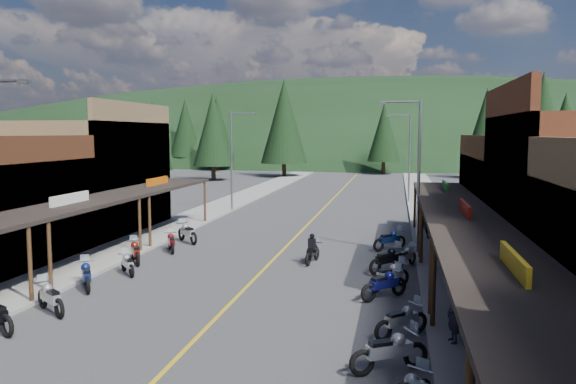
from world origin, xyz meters
The scene contains 36 objects.
ground centered at (0.00, 0.00, 0.00)m, with size 220.00×220.00×0.00m, color #38383A.
centerline centered at (0.00, 20.00, 0.01)m, with size 0.15×90.00×0.01m, color gold.
sidewalk_west centered at (-8.70, 20.00, 0.07)m, with size 3.40×94.00×0.15m, color gray.
sidewalk_east centered at (8.70, 20.00, 0.07)m, with size 3.40×94.00×0.15m, color gray.
shop_west_3 centered at (-13.78, 11.30, 3.52)m, with size 10.90×10.20×8.20m.
shop_east_3 centered at (13.75, 11.30, 2.53)m, with size 10.90×10.20×6.20m.
streetlight_1 centered at (-6.95, 22.00, 4.46)m, with size 2.16×0.18×8.00m.
streetlight_2 centered at (6.95, 8.00, 4.46)m, with size 2.16×0.18×8.00m.
streetlight_3 centered at (6.95, 30.00, 4.46)m, with size 2.16×0.18×8.00m.
ridge_hill centered at (0.00, 135.00, 0.00)m, with size 310.00×140.00×60.00m, color black.
pine_0 centered at (-40.00, 62.00, 6.48)m, with size 5.04×5.04×11.00m.
pine_1 centered at (-24.00, 70.00, 7.24)m, with size 5.88×5.88×12.50m.
pine_2 centered at (-10.00, 58.00, 7.99)m, with size 6.72×6.72×14.00m.
pine_3 centered at (4.00, 66.00, 6.48)m, with size 5.04×5.04×11.00m.
pine_4 centered at (18.00, 60.00, 7.24)m, with size 5.88×5.88×12.50m.
pine_7 centered at (-32.00, 76.00, 7.24)m, with size 5.88×5.88×12.50m.
pine_8 centered at (-22.00, 40.00, 5.98)m, with size 4.48×4.48×10.00m.
pine_9 centered at (24.00, 45.00, 6.38)m, with size 4.93×4.93×10.80m.
pine_10 centered at (-18.00, 50.00, 6.78)m, with size 5.38×5.38×11.60m.
pine_11 centered at (20.00, 38.00, 7.19)m, with size 5.82×5.82×12.40m.
bike_west_6 centered at (-5.86, -4.23, 0.62)m, with size 0.73×2.18×1.24m, color #96969B, non-canonical shape.
bike_west_7 centered at (-6.29, -1.19, 0.63)m, with size 0.73×2.20×1.26m, color navy, non-canonical shape.
bike_west_8 centered at (-5.75, 1.32, 0.53)m, with size 0.62×1.87×1.07m, color #A5A5AB, non-canonical shape.
bike_west_9 centered at (-6.42, 3.45, 0.62)m, with size 0.72×2.17×1.24m, color maroon, non-canonical shape.
bike_west_10 centered at (-5.76, 6.31, 0.57)m, with size 0.67×2.00×1.14m, color maroon, non-canonical shape.
bike_west_11 centered at (-5.81, 8.78, 0.65)m, with size 0.76×2.29×1.31m, color #9B999F, non-canonical shape.
bike_east_5 centered at (5.88, -6.94, 0.64)m, with size 0.74×2.23×1.27m, color #ACACB2, non-canonical shape.
bike_east_6 centered at (6.22, -4.25, 0.59)m, with size 0.69×2.06×1.17m, color #999A9E, non-canonical shape.
bike_east_7 centered at (5.60, -0.26, 0.63)m, with size 0.74×2.21×1.26m, color navy, non-canonical shape.
bike_east_8 centered at (5.78, 1.16, 0.61)m, with size 0.72×2.15×1.23m, color #A0A0A5, non-canonical shape.
bike_east_9 centered at (5.64, 3.95, 0.66)m, with size 0.77×2.30×1.31m, color black, non-canonical shape.
bike_east_10 centered at (6.47, 5.10, 0.55)m, with size 0.65×1.94×1.11m, color #A6A6AB, non-canonical shape.
bike_east_11 centered at (5.69, 8.87, 0.63)m, with size 0.74×2.22×1.27m, color navy, non-canonical shape.
rider_on_bike centered at (2.04, 5.08, 0.61)m, with size 0.95×2.06×1.51m.
pedestrian_east_a centered at (7.72, -4.77, 0.98)m, with size 0.61×0.40×1.66m, color #231E2D.
pedestrian_east_b centered at (7.57, 12.09, 1.02)m, with size 0.85×0.49×1.74m, color brown.
Camera 1 is at (5.97, -21.45, 6.31)m, focal length 35.00 mm.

